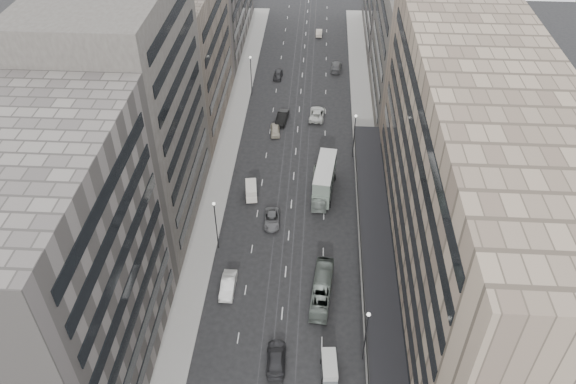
% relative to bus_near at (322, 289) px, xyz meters
% --- Properties ---
extents(ground, '(220.00, 220.00, 0.00)m').
position_rel_bus_near_xyz_m(ground, '(-4.87, -4.10, -1.33)').
color(ground, black).
rests_on(ground, ground).
extents(sidewalk_right, '(4.00, 125.00, 0.15)m').
position_rel_bus_near_xyz_m(sidewalk_right, '(7.13, 33.40, -1.25)').
color(sidewalk_right, gray).
rests_on(sidewalk_right, ground).
extents(sidewalk_left, '(4.00, 125.00, 0.15)m').
position_rel_bus_near_xyz_m(sidewalk_left, '(-16.87, 33.40, -1.25)').
color(sidewalk_left, gray).
rests_on(sidewalk_left, ground).
extents(department_store, '(19.20, 60.00, 30.00)m').
position_rel_bus_near_xyz_m(department_store, '(16.59, 3.90, 13.62)').
color(department_store, gray).
rests_on(department_store, ground).
extents(building_right_mid, '(15.00, 28.00, 24.00)m').
position_rel_bus_near_xyz_m(building_right_mid, '(16.63, 47.90, 10.67)').
color(building_right_mid, '#433F3A').
rests_on(building_right_mid, ground).
extents(building_left_a, '(15.00, 28.00, 30.00)m').
position_rel_bus_near_xyz_m(building_left_a, '(-26.37, -12.10, 13.67)').
color(building_left_a, slate).
rests_on(building_left_a, ground).
extents(building_left_b, '(15.00, 26.00, 34.00)m').
position_rel_bus_near_xyz_m(building_left_b, '(-26.37, 14.90, 15.67)').
color(building_left_b, '#433F3A').
rests_on(building_left_b, ground).
extents(building_left_c, '(15.00, 28.00, 25.00)m').
position_rel_bus_near_xyz_m(building_left_c, '(-26.37, 41.90, 11.17)').
color(building_left_c, '#74665A').
rests_on(building_left_c, ground).
extents(lamp_right_near, '(0.44, 0.44, 8.32)m').
position_rel_bus_near_xyz_m(lamp_right_near, '(4.83, -9.10, 3.87)').
color(lamp_right_near, '#262628').
rests_on(lamp_right_near, ground).
extents(lamp_right_far, '(0.44, 0.44, 8.32)m').
position_rel_bus_near_xyz_m(lamp_right_far, '(4.83, 30.90, 3.87)').
color(lamp_right_far, '#262628').
rests_on(lamp_right_far, ground).
extents(lamp_left_near, '(0.44, 0.44, 8.32)m').
position_rel_bus_near_xyz_m(lamp_left_near, '(-14.57, 7.90, 3.87)').
color(lamp_left_near, '#262628').
rests_on(lamp_left_near, ground).
extents(lamp_left_far, '(0.44, 0.44, 8.32)m').
position_rel_bus_near_xyz_m(lamp_left_far, '(-14.57, 50.90, 3.87)').
color(lamp_left_far, '#262628').
rests_on(lamp_left_far, ground).
extents(bus_near, '(3.07, 9.71, 2.66)m').
position_rel_bus_near_xyz_m(bus_near, '(0.00, 0.00, 0.00)').
color(bus_near, slate).
rests_on(bus_near, ground).
extents(bus_far, '(2.37, 9.62, 2.67)m').
position_rel_bus_near_xyz_m(bus_far, '(-0.60, 20.40, 0.01)').
color(bus_far, '#95A098').
rests_on(bus_far, ground).
extents(double_decker, '(3.81, 9.68, 5.16)m').
position_rel_bus_near_xyz_m(double_decker, '(0.08, 21.03, 1.46)').
color(double_decker, slate).
rests_on(double_decker, ground).
extents(vw_microbus, '(2.05, 4.06, 2.13)m').
position_rel_bus_near_xyz_m(vw_microbus, '(0.97, -11.17, -0.14)').
color(vw_microbus, '#5A5E62').
rests_on(vw_microbus, ground).
extents(panel_van, '(2.24, 3.91, 2.34)m').
position_rel_bus_near_xyz_m(panel_van, '(-11.16, 19.19, -0.04)').
color(panel_van, white).
rests_on(panel_van, ground).
extents(sedan_1, '(1.80, 5.03, 1.65)m').
position_rel_bus_near_xyz_m(sedan_1, '(-12.08, 0.36, -0.50)').
color(sedan_1, white).
rests_on(sedan_1, ground).
extents(sedan_2, '(2.56, 5.04, 1.37)m').
position_rel_bus_near_xyz_m(sedan_2, '(-7.50, 13.48, -0.65)').
color(sedan_2, '#5F5F62').
rests_on(sedan_2, ground).
extents(sedan_3, '(2.42, 5.52, 1.58)m').
position_rel_bus_near_xyz_m(sedan_3, '(-5.07, -10.09, -0.54)').
color(sedan_3, '#272729').
rests_on(sedan_3, ground).
extents(sedan_4, '(2.08, 4.27, 1.40)m').
position_rel_bus_near_xyz_m(sedan_4, '(-8.86, 37.25, -0.63)').
color(sedan_4, '#B3AA95').
rests_on(sedan_4, ground).
extents(sedan_5, '(2.47, 5.41, 1.72)m').
position_rel_bus_near_xyz_m(sedan_5, '(-7.88, 41.36, -0.47)').
color(sedan_5, black).
rests_on(sedan_5, ground).
extents(sedan_6, '(3.05, 5.96, 1.61)m').
position_rel_bus_near_xyz_m(sedan_6, '(-1.44, 43.19, -0.52)').
color(sedan_6, silver).
rests_on(sedan_6, ground).
extents(sedan_7, '(2.70, 5.55, 1.56)m').
position_rel_bus_near_xyz_m(sedan_7, '(2.26, 62.62, -0.55)').
color(sedan_7, '#505052').
rests_on(sedan_7, ground).
extents(sedan_8, '(1.94, 4.30, 1.43)m').
position_rel_bus_near_xyz_m(sedan_8, '(-9.89, 58.31, -0.61)').
color(sedan_8, '#27282A').
rests_on(sedan_8, ground).
extents(sedan_9, '(1.47, 4.16, 1.37)m').
position_rel_bus_near_xyz_m(sedan_9, '(-1.69, 80.16, -0.65)').
color(sedan_9, beige).
rests_on(sedan_9, ground).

